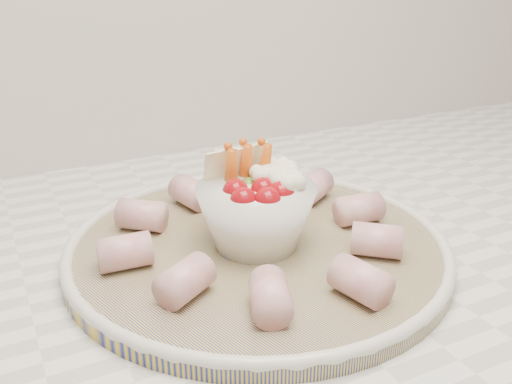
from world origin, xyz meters
name	(u,v)px	position (x,y,z in m)	size (l,w,h in m)	color
serving_platter	(258,245)	(0.16, 1.41, 0.93)	(0.48, 0.48, 0.02)	navy
veggie_bowl	(258,209)	(0.16, 1.40, 0.97)	(0.12, 0.12, 0.10)	white
cured_meat_rolls	(257,228)	(0.16, 1.41, 0.95)	(0.30, 0.31, 0.03)	#BE5767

